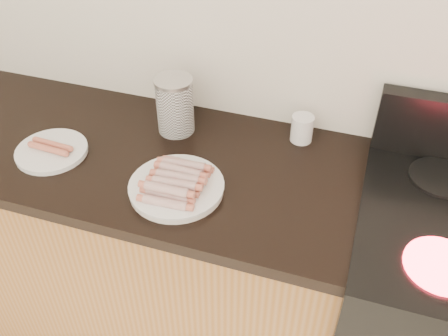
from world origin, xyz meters
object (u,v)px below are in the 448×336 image
(main_plate, at_px, (177,188))
(mug, at_px, (302,128))
(canister, at_px, (175,105))
(side_plate, at_px, (52,151))

(main_plate, relative_size, mug, 3.05)
(main_plate, relative_size, canister, 1.42)
(side_plate, distance_m, canister, 0.41)
(main_plate, bearing_deg, mug, 50.40)
(side_plate, distance_m, mug, 0.79)
(side_plate, bearing_deg, canister, 36.51)
(side_plate, height_order, mug, mug)
(canister, relative_size, mug, 2.15)
(canister, distance_m, mug, 0.41)
(side_plate, height_order, canister, canister)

